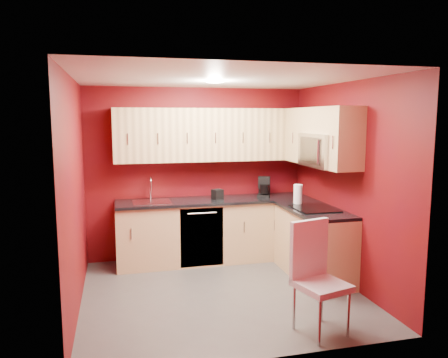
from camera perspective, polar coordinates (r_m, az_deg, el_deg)
name	(u,v)px	position (r m, az deg, el deg)	size (l,w,h in m)	color
floor	(221,293)	(5.37, -0.40, -14.61)	(3.20, 3.20, 0.00)	#464441
ceiling	(221,78)	(4.98, -0.42, 13.02)	(3.20, 3.20, 0.00)	white
wall_back	(197,173)	(6.48, -3.53, 0.74)	(3.20, 3.20, 0.00)	#630C09
wall_front	(264,217)	(3.61, 5.21, -5.03)	(3.20, 3.20, 0.00)	#630C09
wall_left	(75,195)	(4.91, -18.89, -1.98)	(3.00, 3.00, 0.00)	#630C09
wall_right	(346,184)	(5.62, 15.67, -0.64)	(3.00, 3.00, 0.00)	#630C09
base_cabinets_back	(215,231)	(6.38, -1.20, -6.81)	(2.80, 0.60, 0.87)	tan
base_cabinets_right	(313,244)	(5.87, 11.57, -8.30)	(0.60, 1.30, 0.87)	tan
countertop_back	(215,200)	(6.27, -1.18, -2.81)	(2.80, 0.63, 0.04)	black
countertop_right	(314,210)	(5.74, 11.63, -3.98)	(0.63, 1.27, 0.04)	black
upper_cabinets_back	(213,135)	(6.30, -1.49, 5.80)	(2.80, 0.35, 0.75)	#DBBC7C
upper_cabinets_right	(319,132)	(5.87, 12.27, 6.08)	(0.35, 1.55, 0.75)	#DBBC7C
microwave	(325,150)	(5.65, 13.00, 3.68)	(0.42, 0.76, 0.42)	silver
cooktop	(315,209)	(5.70, 11.74, -3.81)	(0.50, 0.55, 0.01)	black
sink	(152,199)	(6.14, -9.44, -2.63)	(0.52, 0.42, 0.35)	silver
dishwasher_front	(202,237)	(6.06, -2.91, -7.62)	(0.60, 0.02, 0.82)	black
downlight	(215,82)	(5.27, -1.21, 12.57)	(0.20, 0.20, 0.01)	white
coffee_maker	(264,187)	(6.48, 5.21, -1.01)	(0.17, 0.23, 0.29)	black
napkin_holder	(217,194)	(6.24, -0.87, -2.01)	(0.13, 0.13, 0.14)	black
paper_towel	(298,194)	(5.95, 9.63, -2.00)	(0.15, 0.15, 0.27)	white
dining_chair	(322,279)	(4.36, 12.64, -12.67)	(0.44, 0.46, 1.08)	silver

